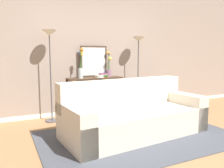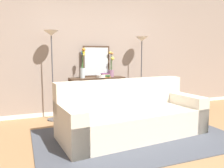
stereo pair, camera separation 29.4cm
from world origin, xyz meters
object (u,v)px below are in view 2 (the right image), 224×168
at_px(floor_lamp_right, 142,53).
at_px(book_row_under_console, 85,113).
at_px(fruit_bowl, 101,76).
at_px(floor_lamp_left, 52,50).
at_px(couch, 131,116).
at_px(console_table, 97,89).
at_px(book_stack, 105,76).
at_px(vase_short_flowers, 111,67).
at_px(wall_mirror, 96,61).
at_px(vase_tall_flowers, 83,65).

distance_m(floor_lamp_right, book_row_under_console, 1.83).
relative_size(floor_lamp_right, fruit_bowl, 9.11).
xyz_separation_m(floor_lamp_left, fruit_bowl, (1.00, -0.02, -0.54)).
distance_m(couch, console_table, 1.43).
height_order(fruit_bowl, book_stack, book_stack).
xyz_separation_m(vase_short_flowers, book_stack, (-0.19, -0.13, -0.17)).
relative_size(floor_lamp_left, book_stack, 8.58).
bearing_deg(book_row_under_console, couch, -73.69).
relative_size(wall_mirror, vase_short_flowers, 1.21).
height_order(floor_lamp_left, book_row_under_console, floor_lamp_left).
relative_size(couch, book_stack, 11.74).
height_order(vase_short_flowers, book_stack, vase_short_flowers).
bearing_deg(wall_mirror, floor_lamp_left, -167.64).
bearing_deg(console_table, vase_tall_flowers, -175.96).
bearing_deg(floor_lamp_right, floor_lamp_left, 180.00).
distance_m(floor_lamp_right, wall_mirror, 1.04).
bearing_deg(floor_lamp_left, wall_mirror, 12.36).
xyz_separation_m(couch, wall_mirror, (-0.09, 1.53, 0.84)).
distance_m(book_stack, book_row_under_console, 0.92).
bearing_deg(book_row_under_console, book_stack, -12.57).
relative_size(floor_lamp_left, vase_short_flowers, 3.17).
xyz_separation_m(floor_lamp_left, floor_lamp_right, (1.97, 0.00, -0.05)).
relative_size(fruit_bowl, book_row_under_console, 0.48).
height_order(wall_mirror, fruit_bowl, wall_mirror).
bearing_deg(vase_short_flowers, vase_tall_flowers, -174.85).
bearing_deg(console_table, couch, -85.06).
relative_size(couch, floor_lamp_right, 1.42).
bearing_deg(vase_tall_flowers, book_row_under_console, 36.37).
bearing_deg(couch, floor_lamp_left, 128.83).
bearing_deg(couch, fruit_bowl, 92.81).
height_order(wall_mirror, vase_tall_flowers, wall_mirror).
xyz_separation_m(floor_lamp_right, book_stack, (-0.88, -0.02, -0.48)).
height_order(vase_short_flowers, book_row_under_console, vase_short_flowers).
bearing_deg(vase_short_flowers, book_stack, -144.81).
relative_size(vase_tall_flowers, book_row_under_console, 1.60).
relative_size(console_table, vase_tall_flowers, 1.91).
distance_m(floor_lamp_left, fruit_bowl, 1.13).
xyz_separation_m(console_table, vase_short_flowers, (0.34, 0.04, 0.48)).
height_order(couch, floor_lamp_left, floor_lamp_left).
bearing_deg(vase_tall_flowers, console_table, 4.04).
height_order(floor_lamp_left, vase_tall_flowers, floor_lamp_left).
bearing_deg(book_stack, vase_short_flowers, 35.19).
distance_m(couch, vase_tall_flowers, 1.64).
relative_size(floor_lamp_right, vase_tall_flowers, 2.73).
xyz_separation_m(vase_tall_flowers, book_stack, (0.47, -0.07, -0.23)).
bearing_deg(wall_mirror, couch, -86.52).
relative_size(floor_lamp_left, book_row_under_console, 4.54).
relative_size(book_stack, book_row_under_console, 0.53).
bearing_deg(book_row_under_console, vase_short_flowers, 3.35).
bearing_deg(fruit_bowl, couch, -87.19).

